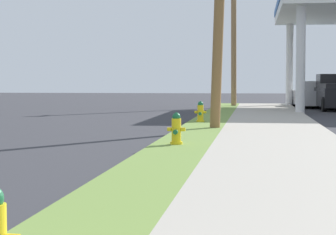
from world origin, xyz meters
TOP-DOWN VIEW (x-y plane):
  - fire_hydrant_second at (0.59, 12.50)m, footprint 0.42×0.38m
  - fire_hydrant_third at (0.45, 20.73)m, footprint 0.42×0.37m
  - utility_pole_background at (1.10, 36.48)m, footprint 0.44×1.57m
  - car_teal_by_near_pump at (6.17, 40.37)m, footprint 2.09×4.57m
  - car_silver_by_far_pump at (5.69, 36.87)m, footprint 2.07×4.56m

SIDE VIEW (x-z plane):
  - fire_hydrant_second at x=0.59m, z-range 0.07..0.82m
  - fire_hydrant_third at x=0.45m, z-range 0.07..0.82m
  - car_teal_by_near_pump at x=6.17m, z-range -0.07..1.51m
  - car_silver_by_far_pump at x=5.69m, z-range -0.07..1.51m
  - utility_pole_background at x=1.10m, z-range 0.20..9.50m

